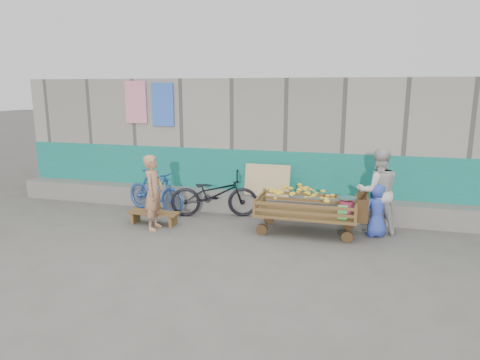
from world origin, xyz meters
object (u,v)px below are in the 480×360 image
(banana_cart, at_px, (305,203))
(bicycle_dark, at_px, (214,194))
(bicycle_blue, at_px, (155,191))
(woman, at_px, (378,191))
(bench, at_px, (154,215))
(vendor_man, at_px, (153,192))
(child, at_px, (377,210))

(banana_cart, xyz_separation_m, bicycle_dark, (-2.05, 0.57, -0.11))
(bicycle_blue, bearing_deg, woman, -76.33)
(banana_cart, relative_size, bench, 1.96)
(vendor_man, bearing_deg, bicycle_dark, -43.26)
(woman, height_order, bicycle_dark, woman)
(vendor_man, bearing_deg, woman, -83.35)
(woman, relative_size, bicycle_blue, 1.05)
(woman, bearing_deg, banana_cart, 0.22)
(bench, distance_m, child, 4.47)
(banana_cart, height_order, bicycle_blue, bicycle_blue)
(woman, xyz_separation_m, child, (0.00, -0.20, -0.32))
(bench, distance_m, vendor_man, 0.64)
(banana_cart, xyz_separation_m, child, (1.35, 0.16, -0.09))
(banana_cart, bearing_deg, bicycle_dark, 164.37)
(banana_cart, distance_m, vendor_man, 2.99)
(woman, distance_m, child, 0.38)
(child, bearing_deg, bicycle_dark, -36.82)
(woman, height_order, child, woman)
(bench, relative_size, woman, 0.64)
(woman, distance_m, bicycle_dark, 3.42)
(bench, bearing_deg, bicycle_dark, 40.27)
(bicycle_dark, bearing_deg, vendor_man, 126.54)
(woman, relative_size, bicycle_dark, 0.88)
(child, xyz_separation_m, bicycle_dark, (-3.40, 0.41, -0.02))
(bench, bearing_deg, vendor_man, -60.17)
(bench, distance_m, bicycle_blue, 1.00)
(banana_cart, xyz_separation_m, bicycle_blue, (-3.47, 0.57, -0.13))
(bench, height_order, bicycle_dark, bicycle_dark)
(vendor_man, bearing_deg, child, -85.98)
(child, distance_m, bicycle_blue, 4.84)
(banana_cart, height_order, child, child)
(bicycle_blue, bearing_deg, child, -78.74)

